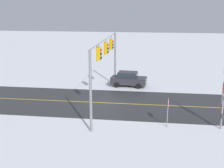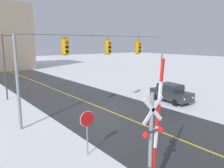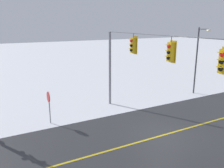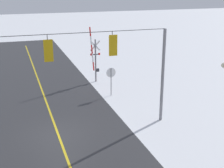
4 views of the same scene
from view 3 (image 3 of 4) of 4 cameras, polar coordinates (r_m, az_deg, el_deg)
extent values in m
plane|color=white|center=(15.67, 12.01, -12.02)|extent=(160.00, 160.00, 0.00)
cube|color=#303033|center=(19.85, 25.42, -7.35)|extent=(9.00, 80.00, 0.01)
cube|color=gold|center=(19.85, 25.42, -7.33)|extent=(0.14, 72.00, 0.01)
cylinder|color=gray|center=(20.20, -0.50, 3.61)|extent=(0.20, 0.20, 6.20)
cylinder|color=#38383D|center=(14.08, 13.35, 11.22)|extent=(14.00, 0.04, 0.04)
cylinder|color=#38383D|center=(16.88, 5.18, 11.55)|extent=(0.04, 0.04, 0.28)
cube|color=#C6990F|center=(16.93, 5.13, 9.25)|extent=(0.34, 0.28, 1.08)
cube|color=#C6990F|center=(17.02, 5.59, 9.27)|extent=(0.52, 0.03, 1.26)
sphere|color=red|center=(16.82, 4.73, 10.32)|extent=(0.24, 0.24, 0.24)
cube|color=#C6990F|center=(16.77, 4.53, 10.60)|extent=(0.26, 0.16, 0.03)
sphere|color=black|center=(16.84, 4.70, 9.24)|extent=(0.24, 0.24, 0.24)
cube|color=#C6990F|center=(16.80, 4.51, 9.51)|extent=(0.26, 0.16, 0.03)
sphere|color=black|center=(16.88, 4.68, 8.15)|extent=(0.24, 0.24, 0.24)
cube|color=#C6990F|center=(16.83, 4.48, 8.43)|extent=(0.26, 0.16, 0.03)
cylinder|color=#38383D|center=(13.88, 14.11, 10.42)|extent=(0.04, 0.04, 0.35)
cube|color=#C6990F|center=(13.94, 13.93, 7.49)|extent=(0.34, 0.28, 1.08)
cube|color=#C6990F|center=(14.05, 14.42, 7.51)|extent=(0.52, 0.03, 1.26)
sphere|color=red|center=(13.81, 13.55, 8.79)|extent=(0.24, 0.24, 0.24)
cube|color=#C6990F|center=(13.76, 13.35, 9.13)|extent=(0.26, 0.16, 0.03)
sphere|color=black|center=(13.84, 13.47, 7.47)|extent=(0.24, 0.24, 0.24)
cube|color=#C6990F|center=(13.79, 13.27, 7.81)|extent=(0.26, 0.16, 0.03)
sphere|color=black|center=(13.88, 13.39, 6.16)|extent=(0.24, 0.24, 0.24)
cube|color=#C6990F|center=(13.83, 13.20, 6.49)|extent=(0.26, 0.16, 0.03)
cube|color=#C6990F|center=(11.70, 25.24, 4.95)|extent=(0.34, 0.28, 1.08)
sphere|color=red|center=(11.54, 24.96, 6.48)|extent=(0.24, 0.24, 0.24)
cube|color=#C6990F|center=(11.47, 24.79, 6.88)|extent=(0.26, 0.16, 0.03)
sphere|color=black|center=(11.58, 24.79, 4.91)|extent=(0.24, 0.24, 0.24)
cube|color=#C6990F|center=(11.51, 24.63, 5.31)|extent=(0.26, 0.16, 0.03)
sphere|color=black|center=(11.63, 24.63, 3.36)|extent=(0.24, 0.24, 0.24)
cube|color=#C6990F|center=(11.56, 24.46, 3.74)|extent=(0.26, 0.16, 0.03)
cylinder|color=gray|center=(17.21, -14.78, -5.57)|extent=(0.07, 0.07, 2.30)
cylinder|color=#B71414|center=(16.95, -15.08, -3.04)|extent=(0.76, 0.03, 0.76)
cylinder|color=white|center=(16.96, -15.01, -3.03)|extent=(0.80, 0.02, 0.80)
cylinder|color=#38383D|center=(24.82, 19.58, 5.16)|extent=(0.14, 0.14, 6.50)
cylinder|color=#38383D|center=(24.19, 21.19, 12.21)|extent=(1.10, 0.09, 0.09)
ellipsoid|color=beige|center=(23.84, 22.18, 11.86)|extent=(0.44, 0.28, 0.22)
camera|label=1|loc=(38.92, -22.55, 16.92)|focal=48.97mm
camera|label=2|loc=(22.00, -43.58, 7.38)|focal=35.88mm
camera|label=4|loc=(28.38, 46.29, 14.37)|focal=50.66mm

